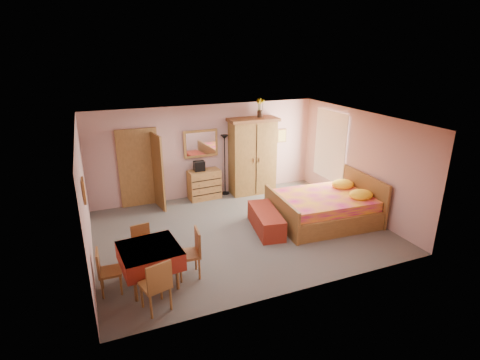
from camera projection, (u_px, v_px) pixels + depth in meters
name	position (u px, v px, depth m)	size (l,w,h in m)	color
floor	(241.00, 231.00, 8.76)	(6.50, 6.50, 0.00)	#5F5B53
ceiling	(241.00, 120.00, 7.89)	(6.50, 6.50, 0.00)	brown
wall_back	(207.00, 151.00, 10.50)	(6.50, 0.10, 2.60)	tan
wall_front	(299.00, 225.00, 6.15)	(6.50, 0.10, 2.60)	tan
wall_left	(84.00, 200.00, 7.16)	(0.10, 5.00, 2.60)	tan
wall_right	(359.00, 162.00, 9.49)	(0.10, 5.00, 2.60)	tan
doorway	(139.00, 169.00, 9.89)	(1.06, 0.12, 2.15)	#9E6B35
window	(330.00, 146.00, 10.47)	(0.08, 1.40, 1.95)	white
picture_left	(84.00, 191.00, 6.52)	(0.04, 0.32, 0.42)	orange
picture_back	(282.00, 136.00, 11.24)	(0.30, 0.04, 0.40)	#D8BF59
chest_of_drawers	(204.00, 185.00, 10.50)	(0.88, 0.44, 0.83)	#A16D36
wall_mirror	(201.00, 144.00, 10.31)	(0.97, 0.05, 0.76)	white
stereo	(199.00, 166.00, 10.29)	(0.29, 0.22, 0.27)	black
floor_lamp	(225.00, 165.00, 10.69)	(0.22, 0.22, 1.75)	black
wardrobe	(252.00, 156.00, 10.76)	(1.40, 0.72, 2.20)	olive
sunflower_vase	(260.00, 108.00, 10.41)	(0.21, 0.21, 0.53)	yellow
bed	(324.00, 200.00, 9.08)	(2.38, 1.87, 1.10)	#C91377
bench	(266.00, 220.00, 8.74)	(0.53, 1.44, 0.48)	maroon
dining_table	(151.00, 266.00, 6.68)	(1.01, 1.01, 0.74)	maroon
chair_south	(155.00, 284.00, 6.00)	(0.42, 0.42, 0.93)	#9E6D35
chair_north	(144.00, 247.00, 7.25)	(0.37, 0.37, 0.82)	olive
chair_west	(110.00, 271.00, 6.44)	(0.38, 0.38, 0.83)	#9E6B35
chair_east	(188.00, 254.00, 6.89)	(0.42, 0.42, 0.93)	#996234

